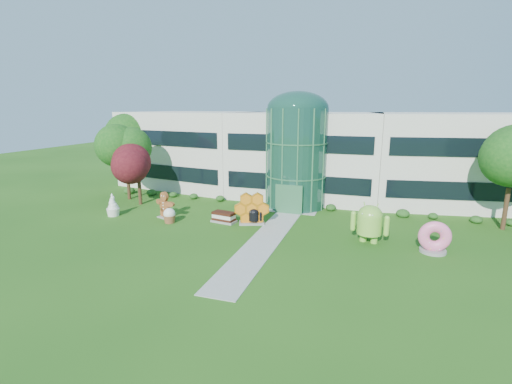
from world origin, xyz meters
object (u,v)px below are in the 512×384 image
(android_green, at_px, (370,221))
(android_black, at_px, (254,215))
(donut, at_px, (434,237))
(gingerbread, at_px, (165,205))

(android_green, relative_size, android_black, 1.97)
(android_black, distance_m, donut, 14.11)
(gingerbread, bearing_deg, android_black, 24.91)
(android_black, bearing_deg, donut, -8.26)
(android_black, height_order, donut, donut)
(android_green, distance_m, android_black, 9.73)
(android_black, xyz_separation_m, donut, (13.95, -2.07, 0.30))
(donut, bearing_deg, gingerbread, 172.78)
(android_green, bearing_deg, gingerbread, -170.15)
(android_green, height_order, donut, android_green)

